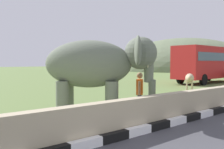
% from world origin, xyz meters
% --- Properties ---
extents(striped_curb, '(16.20, 0.20, 0.24)m').
position_xyz_m(striped_curb, '(-0.35, 3.35, 0.12)').
color(striped_curb, white).
rests_on(striped_curb, ground_plane).
extents(barrier_parapet, '(28.00, 0.36, 1.00)m').
position_xyz_m(barrier_parapet, '(2.00, 3.65, 0.50)').
color(barrier_parapet, tan).
rests_on(barrier_parapet, ground_plane).
extents(elephant, '(3.86, 3.81, 2.94)m').
position_xyz_m(elephant, '(1.48, 5.75, 1.93)').
color(elephant, slate).
rests_on(elephant, ground_plane).
extents(person_handler, '(0.56, 0.48, 1.66)m').
position_xyz_m(person_handler, '(2.94, 5.10, 0.93)').
color(person_handler, navy).
rests_on(person_handler, ground_plane).
extents(bus_red, '(8.75, 2.84, 3.50)m').
position_xyz_m(bus_red, '(19.39, 11.47, 2.08)').
color(bus_red, '#B21E1E').
rests_on(bus_red, ground_plane).
extents(cow_near, '(1.81, 1.38, 1.23)m').
position_xyz_m(cow_near, '(12.01, 8.67, 0.87)').
color(cow_near, tan).
rests_on(cow_near, ground_plane).
extents(hill_east, '(41.89, 33.51, 16.38)m').
position_xyz_m(hill_east, '(55.00, 36.60, 0.00)').
color(hill_east, '#657253').
rests_on(hill_east, ground_plane).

